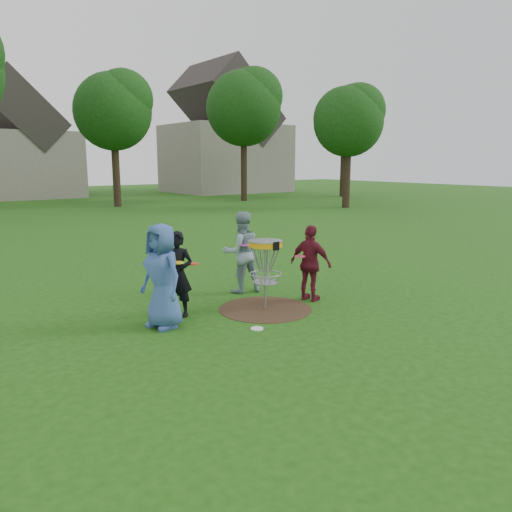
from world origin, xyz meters
TOP-DOWN VIEW (x-y plane):
  - ground at (0.00, 0.00)m, footprint 100.00×100.00m
  - dirt_patch at (0.00, 0.00)m, footprint 1.80×1.80m
  - player_blue at (-2.05, 0.21)m, footprint 0.76×0.99m
  - player_black at (-1.54, 0.62)m, footprint 0.66×0.69m
  - player_grey at (0.38, 1.35)m, footprint 0.99×0.85m
  - player_maroon at (1.11, -0.06)m, footprint 0.64×0.98m
  - disc_on_grass at (-0.83, -0.85)m, footprint 0.22×0.22m
  - disc_golf_basket at (0.00, -0.00)m, footprint 0.66×0.67m
  - held_discs at (-0.48, 0.43)m, footprint 2.82×1.34m
  - tree_row at (0.44, 20.67)m, footprint 51.20×17.42m
  - house_row at (4.78, 33.07)m, footprint 44.50×10.65m

SIDE VIEW (x-z plane):
  - ground at x=0.00m, z-range 0.00..0.00m
  - dirt_patch at x=0.00m, z-range 0.00..0.01m
  - disc_on_grass at x=-0.83m, z-range 0.00..0.02m
  - player_maroon at x=1.11m, z-range 0.00..1.55m
  - player_black at x=-1.54m, z-range 0.00..1.58m
  - player_grey at x=0.38m, z-range 0.00..1.76m
  - player_blue at x=-2.05m, z-range 0.00..1.80m
  - disc_golf_basket at x=0.00m, z-range 0.33..1.71m
  - held_discs at x=-0.48m, z-range 0.94..1.11m
  - house_row at x=4.78m, z-range -1.67..9.95m
  - tree_row at x=0.44m, z-range 1.26..11.16m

